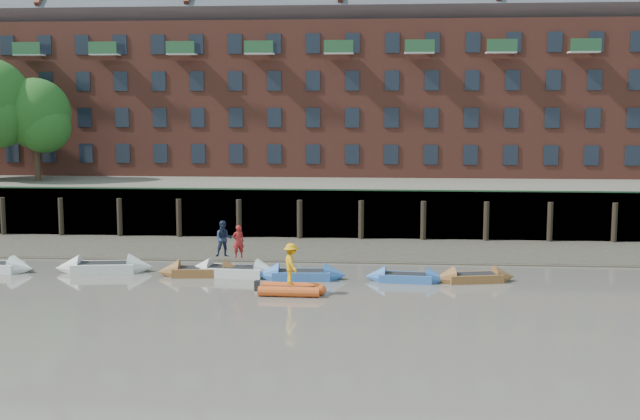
# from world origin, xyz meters

# --- Properties ---
(ground) EXTENTS (220.00, 220.00, 0.00)m
(ground) POSITION_xyz_m (0.00, 0.00, 0.00)
(ground) COLOR #676159
(ground) RESTS_ON ground
(foreshore) EXTENTS (110.00, 8.00, 0.50)m
(foreshore) POSITION_xyz_m (0.00, 18.00, 0.00)
(foreshore) COLOR #3D382F
(foreshore) RESTS_ON ground
(mud_band) EXTENTS (110.00, 1.60, 0.10)m
(mud_band) POSITION_xyz_m (0.00, 14.60, 0.00)
(mud_band) COLOR #4C4336
(mud_band) RESTS_ON ground
(river_wall) EXTENTS (110.00, 1.23, 3.30)m
(river_wall) POSITION_xyz_m (-0.00, 22.38, 1.59)
(river_wall) COLOR #2D2A26
(river_wall) RESTS_ON ground
(bank_terrace) EXTENTS (110.00, 28.00, 3.20)m
(bank_terrace) POSITION_xyz_m (0.00, 36.00, 1.60)
(bank_terrace) COLOR #5E594D
(bank_terrace) RESTS_ON ground
(apartment_terrace) EXTENTS (80.60, 15.56, 20.98)m
(apartment_terrace) POSITION_xyz_m (-0.00, 36.99, 12.82)
(apartment_terrace) COLOR brown
(apartment_terrace) RESTS_ON bank_terrace
(rowboat_1) EXTENTS (5.17, 2.19, 1.45)m
(rowboat_1) POSITION_xyz_m (-11.11, 10.50, 0.26)
(rowboat_1) COLOR silver
(rowboat_1) RESTS_ON ground
(rowboat_2) EXTENTS (4.57, 1.78, 1.29)m
(rowboat_2) POSITION_xyz_m (-5.84, 9.98, 0.23)
(rowboat_2) COLOR brown
(rowboat_2) RESTS_ON ground
(rowboat_3) EXTENTS (4.98, 1.89, 1.41)m
(rowboat_3) POSITION_xyz_m (-4.19, 10.05, 0.25)
(rowboat_3) COLOR silver
(rowboat_3) RESTS_ON ground
(rowboat_4) EXTENTS (4.55, 1.58, 1.30)m
(rowboat_4) POSITION_xyz_m (-0.66, 9.53, 0.23)
(rowboat_4) COLOR #3567B5
(rowboat_4) RESTS_ON ground
(rowboat_5) EXTENTS (4.09, 1.47, 1.16)m
(rowboat_5) POSITION_xyz_m (4.54, 9.41, 0.21)
(rowboat_5) COLOR #3567B5
(rowboat_5) RESTS_ON ground
(rowboat_6) EXTENTS (4.30, 2.01, 1.20)m
(rowboat_6) POSITION_xyz_m (7.90, 9.62, 0.21)
(rowboat_6) COLOR brown
(rowboat_6) RESTS_ON ground
(rib_tender) EXTENTS (3.08, 1.51, 0.53)m
(rib_tender) POSITION_xyz_m (-0.71, 6.27, 0.23)
(rib_tender) COLOR #DA511C
(rib_tender) RESTS_ON ground
(person_rower_a) EXTENTS (0.72, 0.62, 1.68)m
(person_rower_a) POSITION_xyz_m (-3.93, 10.08, 1.79)
(person_rower_a) COLOR maroon
(person_rower_a) RESTS_ON rowboat_3
(person_rower_b) EXTENTS (1.05, 0.90, 1.86)m
(person_rower_b) POSITION_xyz_m (-4.72, 10.31, 1.88)
(person_rower_b) COLOR #19233F
(person_rower_b) RESTS_ON rowboat_3
(person_rib_crew) EXTENTS (1.13, 1.40, 1.90)m
(person_rib_crew) POSITION_xyz_m (-0.78, 6.19, 1.44)
(person_rib_crew) COLOR orange
(person_rib_crew) RESTS_ON rib_tender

